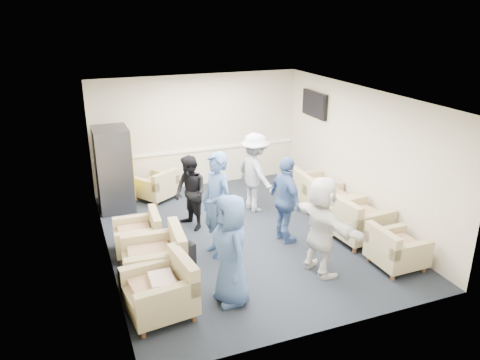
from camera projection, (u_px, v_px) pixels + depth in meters
name	position (u px, v px, depth m)	size (l,w,h in m)	color
floor	(244.00, 236.00, 8.99)	(6.00, 6.00, 0.00)	black
ceiling	(245.00, 96.00, 8.05)	(6.00, 6.00, 0.00)	white
back_wall	(198.00, 131.00, 11.14)	(5.00, 0.02, 2.70)	beige
front_wall	(332.00, 242.00, 5.89)	(5.00, 0.02, 2.70)	beige
left_wall	(103.00, 188.00, 7.67)	(0.02, 6.00, 2.70)	beige
right_wall	(360.00, 155.00, 9.37)	(0.02, 6.00, 2.70)	beige
chair_rail	(199.00, 150.00, 11.28)	(4.98, 0.04, 0.06)	white
tv	(314.00, 104.00, 10.68)	(0.10, 1.00, 0.58)	black
armchair_left_near	(163.00, 292.00, 6.60)	(1.01, 1.01, 0.72)	tan
armchair_left_mid	(158.00, 260.00, 7.38)	(1.00, 1.00, 0.75)	tan
armchair_left_far	(141.00, 236.00, 8.30)	(0.83, 0.83, 0.63)	tan
armchair_right_near	(395.00, 250.00, 7.80)	(0.80, 0.80, 0.63)	tan
armchair_right_midnear	(356.00, 222.00, 8.71)	(1.02, 1.02, 0.75)	tan
armchair_right_midfar	(329.00, 203.00, 9.64)	(0.92, 0.92, 0.69)	tan
armchair_right_far	(311.00, 188.00, 10.45)	(0.86, 0.86, 0.65)	tan
armchair_corner	(158.00, 187.00, 10.60)	(1.06, 1.06, 0.61)	tan
vending_machine	(114.00, 169.00, 9.94)	(0.73, 0.85, 1.80)	#4C4D54
backpack	(187.00, 252.00, 7.90)	(0.32, 0.27, 0.46)	black
pillow	(162.00, 281.00, 6.52)	(0.43, 0.33, 0.13)	beige
person_front_left	(231.00, 250.00, 6.73)	(0.82, 0.54, 1.69)	#3E5D96
person_mid_left	(217.00, 205.00, 8.03)	(0.68, 0.45, 1.88)	#3E5D96
person_back_left	(190.00, 193.00, 9.07)	(0.72, 0.56, 1.49)	black
person_back_right	(255.00, 173.00, 9.88)	(1.10, 0.63, 1.70)	silver
person_mid_right	(286.00, 200.00, 8.53)	(0.96, 0.40, 1.65)	#3E5D96
person_front_right	(322.00, 226.00, 7.49)	(1.56, 0.50, 1.68)	silver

